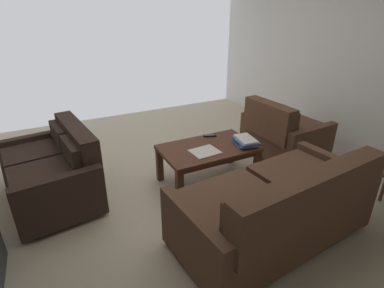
{
  "coord_description": "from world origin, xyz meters",
  "views": [
    {
      "loc": [
        1.32,
        2.68,
        1.96
      ],
      "look_at": [
        0.21,
        0.5,
        0.83
      ],
      "focal_mm": 28.36,
      "sensor_mm": 36.0,
      "label": 1
    }
  ],
  "objects_px": {
    "sofa_main": "(278,207)",
    "coffee_table": "(208,152)",
    "loveseat_near": "(54,170)",
    "loose_magazine": "(205,152)",
    "armchair_side": "(282,133)",
    "book_stack": "(246,141)",
    "tv_remote": "(210,136)"
  },
  "relations": [
    {
      "from": "sofa_main",
      "to": "coffee_table",
      "type": "height_order",
      "value": "sofa_main"
    },
    {
      "from": "loveseat_near",
      "to": "loose_magazine",
      "type": "bearing_deg",
      "value": 160.76
    },
    {
      "from": "armchair_side",
      "to": "loose_magazine",
      "type": "height_order",
      "value": "armchair_side"
    },
    {
      "from": "coffee_table",
      "to": "armchair_side",
      "type": "distance_m",
      "value": 1.25
    },
    {
      "from": "loveseat_near",
      "to": "loose_magazine",
      "type": "distance_m",
      "value": 1.63
    },
    {
      "from": "book_stack",
      "to": "tv_remote",
      "type": "distance_m",
      "value": 0.48
    },
    {
      "from": "sofa_main",
      "to": "coffee_table",
      "type": "bearing_deg",
      "value": -88.63
    },
    {
      "from": "book_stack",
      "to": "loose_magazine",
      "type": "bearing_deg",
      "value": -6.22
    },
    {
      "from": "coffee_table",
      "to": "book_stack",
      "type": "bearing_deg",
      "value": 159.81
    },
    {
      "from": "coffee_table",
      "to": "book_stack",
      "type": "xyz_separation_m",
      "value": [
        -0.41,
        0.15,
        0.11
      ]
    },
    {
      "from": "loveseat_near",
      "to": "armchair_side",
      "type": "height_order",
      "value": "armchair_side"
    },
    {
      "from": "sofa_main",
      "to": "tv_remote",
      "type": "distance_m",
      "value": 1.42
    },
    {
      "from": "loose_magazine",
      "to": "sofa_main",
      "type": "bearing_deg",
      "value": 3.06
    },
    {
      "from": "armchair_side",
      "to": "book_stack",
      "type": "xyz_separation_m",
      "value": [
        0.83,
        0.27,
        0.16
      ]
    },
    {
      "from": "armchair_side",
      "to": "tv_remote",
      "type": "bearing_deg",
      "value": -6.93
    },
    {
      "from": "sofa_main",
      "to": "coffee_table",
      "type": "xyz_separation_m",
      "value": [
        0.03,
        -1.16,
        0.03
      ]
    },
    {
      "from": "loveseat_near",
      "to": "armchair_side",
      "type": "relative_size",
      "value": 1.31
    },
    {
      "from": "coffee_table",
      "to": "loose_magazine",
      "type": "bearing_deg",
      "value": 43.77
    },
    {
      "from": "loveseat_near",
      "to": "book_stack",
      "type": "bearing_deg",
      "value": 163.89
    },
    {
      "from": "sofa_main",
      "to": "tv_remote",
      "type": "xyz_separation_m",
      "value": [
        -0.14,
        -1.41,
        0.11
      ]
    },
    {
      "from": "loveseat_near",
      "to": "book_stack",
      "type": "relative_size",
      "value": 4.14
    },
    {
      "from": "sofa_main",
      "to": "tv_remote",
      "type": "bearing_deg",
      "value": -95.48
    },
    {
      "from": "coffee_table",
      "to": "book_stack",
      "type": "relative_size",
      "value": 3.37
    },
    {
      "from": "book_stack",
      "to": "tv_remote",
      "type": "xyz_separation_m",
      "value": [
        0.25,
        -0.4,
        -0.03
      ]
    },
    {
      "from": "coffee_table",
      "to": "loose_magazine",
      "type": "height_order",
      "value": "loose_magazine"
    },
    {
      "from": "sofa_main",
      "to": "loveseat_near",
      "type": "distance_m",
      "value": 2.31
    },
    {
      "from": "loose_magazine",
      "to": "coffee_table",
      "type": "bearing_deg",
      "value": 129.96
    },
    {
      "from": "loveseat_near",
      "to": "tv_remote",
      "type": "distance_m",
      "value": 1.82
    },
    {
      "from": "loveseat_near",
      "to": "coffee_table",
      "type": "xyz_separation_m",
      "value": [
        -1.64,
        0.44,
        0.04
      ]
    },
    {
      "from": "coffee_table",
      "to": "armchair_side",
      "type": "height_order",
      "value": "armchair_side"
    },
    {
      "from": "armchair_side",
      "to": "book_stack",
      "type": "height_order",
      "value": "armchair_side"
    },
    {
      "from": "armchair_side",
      "to": "loose_magazine",
      "type": "bearing_deg",
      "value": 9.23
    }
  ]
}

